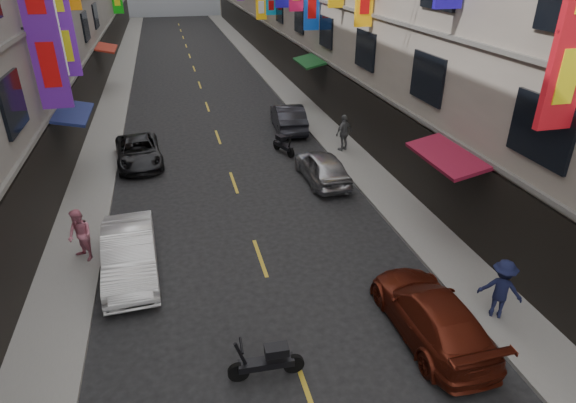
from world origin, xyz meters
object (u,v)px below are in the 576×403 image
car_right_mid (322,167)px  pedestrian_rnear (501,289)px  car_right_near (431,314)px  car_left_mid (130,254)px  pedestrian_lfar (80,235)px  car_right_far (288,117)px  scooter_crossing (267,362)px  pedestrian_rfar (344,133)px  car_left_far (139,152)px  scooter_far_right (283,145)px

car_right_mid → pedestrian_rnear: size_ratio=2.29×
car_right_near → pedestrian_rnear: 2.08m
car_left_mid → pedestrian_lfar: bearing=142.8°
car_left_mid → car_right_far: size_ratio=0.98×
scooter_crossing → pedestrian_rfar: size_ratio=1.00×
car_right_far → car_right_near: bearing=93.7°
pedestrian_lfar → scooter_crossing: bearing=-1.4°
scooter_crossing → car_right_far: 17.82m
car_right_near → pedestrian_lfar: (-9.10, 5.65, 0.34)m
car_left_far → pedestrian_rfar: 9.89m
scooter_far_right → car_left_far: bearing=-22.0°
car_left_mid → car_left_far: (0.00, 9.09, -0.12)m
car_left_far → pedestrian_lfar: 8.22m
pedestrian_rfar → pedestrian_lfar: bearing=6.1°
scooter_far_right → pedestrian_lfar: pedestrian_lfar is taller
car_left_mid → car_right_far: 14.56m
scooter_crossing → scooter_far_right: same height
car_right_mid → car_right_far: (0.24, 7.05, 0.06)m
car_left_far → car_right_near: bearing=-66.4°
car_left_mid → car_left_far: bearing=87.1°
car_left_mid → pedestrian_lfar: pedestrian_lfar is taller
scooter_crossing → scooter_far_right: bearing=-12.4°
scooter_crossing → scooter_far_right: 14.20m
car_left_mid → car_left_far: 9.09m
scooter_far_right → car_right_near: bearing=74.1°
car_right_near → pedestrian_rfar: (2.23, 12.77, 0.38)m
car_left_mid → car_right_mid: (7.76, 5.12, -0.05)m
pedestrian_rnear → pedestrian_rfar: size_ratio=0.95×
car_right_near → car_right_far: (0.40, 16.79, 0.08)m
car_right_mid → car_right_far: bearing=-93.6°
car_left_mid → pedestrian_lfar: size_ratio=2.50×
scooter_far_right → pedestrian_rnear: size_ratio=1.01×
scooter_far_right → pedestrian_rfar: pedestrian_rfar is taller
car_right_mid → pedestrian_lfar: pedestrian_lfar is taller
car_left_mid → scooter_crossing: bearing=-60.0°
scooter_crossing → pedestrian_rfar: pedestrian_rfar is taller
scooter_far_right → car_left_mid: car_left_mid is taller
car_left_mid → car_left_far: size_ratio=1.01×
car_right_near → pedestrian_rfar: 12.97m
car_left_far → car_right_far: 8.57m
car_left_far → pedestrian_rnear: size_ratio=2.49×
scooter_crossing → car_left_mid: car_left_mid is taller
car_left_far → scooter_crossing: bearing=-82.4°
car_right_near → scooter_far_right: bearing=-87.4°
car_left_mid → car_right_far: car_right_far is taller
car_right_mid → pedestrian_lfar: bearing=22.2°
car_right_near → pedestrian_rnear: bearing=-177.4°
scooter_far_right → car_right_far: bearing=-126.8°
car_left_far → car_right_near: (7.60, -13.72, 0.05)m
car_left_mid → pedestrian_lfar: (-1.50, 1.02, 0.27)m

